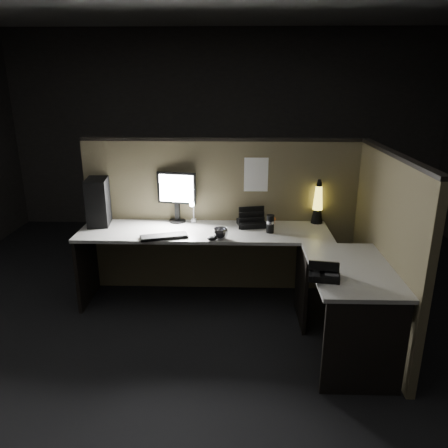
{
  "coord_description": "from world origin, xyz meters",
  "views": [
    {
      "loc": [
        0.14,
        -3.18,
        2.05
      ],
      "look_at": [
        0.04,
        0.35,
        0.88
      ],
      "focal_mm": 35.0,
      "sensor_mm": 36.0,
      "label": 1
    }
  ],
  "objects_px": {
    "keyboard": "(164,237)",
    "lava_lamp": "(318,205)",
    "desk_phone": "(323,271)",
    "monitor": "(177,192)",
    "pc_tower": "(99,200)"
  },
  "relations": [
    {
      "from": "monitor",
      "to": "desk_phone",
      "type": "distance_m",
      "value": 1.73
    },
    {
      "from": "monitor",
      "to": "desk_phone",
      "type": "bearing_deg",
      "value": -35.94
    },
    {
      "from": "monitor",
      "to": "lava_lamp",
      "type": "relative_size",
      "value": 1.14
    },
    {
      "from": "monitor",
      "to": "lava_lamp",
      "type": "height_order",
      "value": "monitor"
    },
    {
      "from": "lava_lamp",
      "to": "monitor",
      "type": "bearing_deg",
      "value": 179.65
    },
    {
      "from": "desk_phone",
      "to": "lava_lamp",
      "type": "bearing_deg",
      "value": 92.28
    },
    {
      "from": "pc_tower",
      "to": "monitor",
      "type": "xyz_separation_m",
      "value": [
        0.74,
        0.05,
        0.07
      ]
    },
    {
      "from": "pc_tower",
      "to": "keyboard",
      "type": "relative_size",
      "value": 1.07
    },
    {
      "from": "monitor",
      "to": "desk_phone",
      "type": "relative_size",
      "value": 2.01
    },
    {
      "from": "keyboard",
      "to": "pc_tower",
      "type": "bearing_deg",
      "value": 131.37
    },
    {
      "from": "keyboard",
      "to": "desk_phone",
      "type": "xyz_separation_m",
      "value": [
        1.24,
        -0.77,
        0.04
      ]
    },
    {
      "from": "monitor",
      "to": "lava_lamp",
      "type": "bearing_deg",
      "value": 9.88
    },
    {
      "from": "pc_tower",
      "to": "monitor",
      "type": "bearing_deg",
      "value": -3.58
    },
    {
      "from": "keyboard",
      "to": "lava_lamp",
      "type": "height_order",
      "value": "lava_lamp"
    },
    {
      "from": "keyboard",
      "to": "desk_phone",
      "type": "relative_size",
      "value": 1.71
    }
  ]
}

